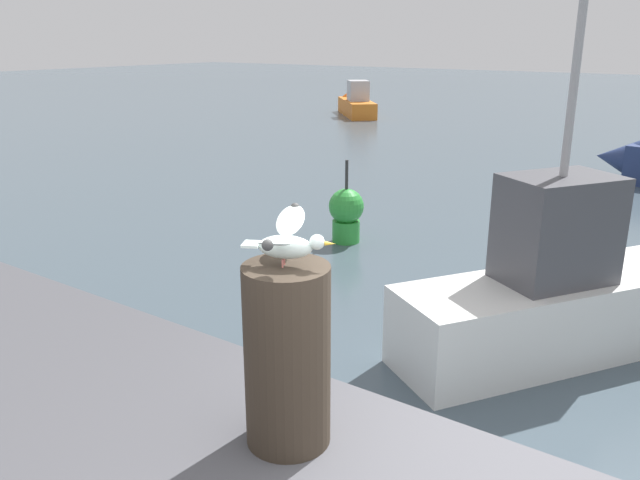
# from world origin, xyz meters

# --- Properties ---
(mooring_post) EXTENTS (0.38, 0.38, 0.84)m
(mooring_post) POSITION_xyz_m (-1.06, -0.57, 1.82)
(mooring_post) COLOR #382D23
(mooring_post) RESTS_ON harbor_quay
(seagull) EXTENTS (0.38, 0.56, 0.20)m
(seagull) POSITION_xyz_m (-1.05, -0.56, 2.35)
(seagull) COLOR #C66860
(seagull) RESTS_ON mooring_post
(boat_orange) EXTENTS (3.57, 3.79, 1.55)m
(boat_orange) POSITION_xyz_m (-14.04, 20.83, 0.44)
(boat_orange) COLOR orange
(boat_orange) RESTS_ON ground_plane
(boat_white) EXTENTS (3.45, 4.62, 3.69)m
(boat_white) POSITION_xyz_m (-0.64, 4.32, 0.58)
(boat_white) COLOR silver
(boat_white) RESTS_ON ground_plane
(channel_buoy) EXTENTS (0.56, 0.56, 1.33)m
(channel_buoy) POSITION_xyz_m (-4.80, 5.76, 0.48)
(channel_buoy) COLOR green
(channel_buoy) RESTS_ON ground_plane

